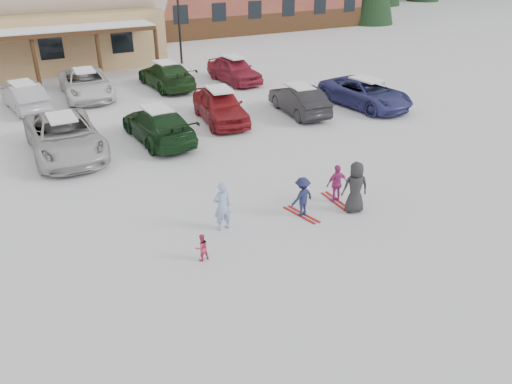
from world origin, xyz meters
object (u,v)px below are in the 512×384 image
adult_skier (222,206)px  parked_car_9 (25,97)px  parked_car_6 (365,93)px  parked_car_10 (86,84)px  child_magenta (337,184)px  parked_car_3 (158,125)px  parked_car_12 (234,69)px  parked_car_11 (166,75)px  toddler_red (202,247)px  child_navy (302,197)px  parked_car_5 (299,100)px  parked_car_4 (220,105)px  bystander_dark (355,187)px  lamp_post (178,10)px  parked_car_2 (65,136)px

adult_skier → parked_car_9: 15.87m
parked_car_6 → parked_car_9: (-15.54, 7.53, -0.03)m
parked_car_10 → child_magenta: bearing=-71.3°
parked_car_3 → parked_car_12: 10.40m
parked_car_6 → parked_car_11: size_ratio=1.02×
toddler_red → child_navy: size_ratio=0.60×
child_magenta → parked_car_5: size_ratio=0.31×
parked_car_4 → bystander_dark: bearing=-82.2°
toddler_red → parked_car_6: size_ratio=0.15×
parked_car_5 → parked_car_12: size_ratio=0.94×
child_magenta → parked_car_9: size_ratio=0.31×
lamp_post → toddler_red: 24.62m
adult_skier → parked_car_11: bearing=-105.9°
child_navy → parked_car_12: (5.29, 15.90, 0.12)m
lamp_post → parked_car_5: bearing=-85.1°
parked_car_3 → parked_car_9: (-4.59, 7.38, -0.02)m
lamp_post → parked_car_10: bearing=-143.4°
adult_skier → parked_car_5: adult_skier is taller
child_navy → parked_car_4: size_ratio=0.28×
child_magenta → child_navy: bearing=12.0°
parked_car_3 → parked_car_6: (10.95, -0.14, 0.01)m
child_navy → parked_car_4: 9.63m
toddler_red → parked_car_9: (-2.80, 16.58, 0.30)m
toddler_red → child_magenta: (5.17, 1.09, 0.26)m
parked_car_9 → parked_car_10: (3.21, 0.95, 0.05)m
adult_skier → child_magenta: adult_skier is taller
child_navy → parked_car_4: (1.50, 9.51, 0.14)m
toddler_red → parked_car_11: parked_car_11 is taller
parked_car_2 → parked_car_10: size_ratio=1.06×
parked_car_4 → adult_skier: bearing=-106.5°
toddler_red → parked_car_2: 9.66m
child_magenta → parked_car_6: bearing=-131.4°
adult_skier → toddler_red: bearing=43.4°
child_magenta → parked_car_12: size_ratio=0.29×
parked_car_6 → parked_car_12: 8.55m
toddler_red → parked_car_12: 18.98m
parked_car_2 → parked_car_9: parked_car_2 is taller
parked_car_4 → parked_car_10: (-4.76, 7.19, -0.04)m
toddler_red → parked_car_2: size_ratio=0.14×
parked_car_6 → parked_car_9: 17.26m
toddler_red → child_magenta: child_magenta is taller
parked_car_11 → child_magenta: bearing=87.7°
parked_car_6 → adult_skier: bearing=-153.6°
parked_car_3 → parked_car_10: bearing=-83.7°
adult_skier → parked_car_6: 13.99m
parked_car_2 → parked_car_10: (2.37, 8.08, -0.04)m
child_navy → parked_car_9: parked_car_9 is taller
child_magenta → parked_car_12: (3.79, 15.64, 0.11)m
parked_car_2 → parked_car_5: 11.04m
lamp_post → parked_car_10: size_ratio=1.17×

